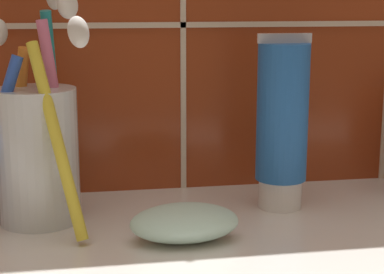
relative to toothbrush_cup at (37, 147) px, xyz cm
name	(u,v)px	position (x,y,z in cm)	size (l,w,h in cm)	color
sink_counter	(188,262)	(10.79, -8.15, -7.12)	(79.96, 31.19, 2.00)	silver
toothbrush_cup	(37,147)	(0.00, 0.00, 0.00)	(11.91, 13.33, 18.99)	silver
toothpaste_tube	(282,123)	(20.11, 0.00, 1.23)	(4.54, 4.32, 14.81)	white
soap_bar	(179,223)	(10.34, -6.45, -4.70)	(8.12, 4.62, 2.83)	silver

